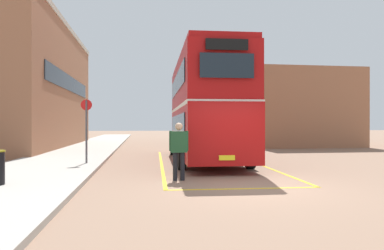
% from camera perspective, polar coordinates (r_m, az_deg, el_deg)
% --- Properties ---
extents(ground_plane, '(135.60, 135.60, 0.00)m').
position_cam_1_polar(ground_plane, '(23.86, -1.12, -3.97)').
color(ground_plane, '#846651').
extents(sidewalk_left, '(4.00, 57.60, 0.14)m').
position_cam_1_polar(sidewalk_left, '(26.32, -15.99, -3.44)').
color(sidewalk_left, '#A39E93').
rests_on(sidewalk_left, ground).
extents(brick_building_left, '(6.26, 18.35, 8.85)m').
position_cam_1_polar(brick_building_left, '(28.27, -25.21, 5.65)').
color(brick_building_left, '#9E6647').
rests_on(brick_building_left, ground).
extents(depot_building_right, '(7.96, 17.91, 5.86)m').
position_cam_1_polar(depot_building_right, '(34.69, 12.74, 2.15)').
color(depot_building_right, '#9E6647').
rests_on(depot_building_right, ground).
extents(double_decker_bus, '(3.18, 10.62, 4.75)m').
position_cam_1_polar(double_decker_bus, '(16.63, 2.00, 2.91)').
color(double_decker_bus, black).
rests_on(double_decker_bus, ground).
extents(single_deck_bus, '(3.06, 8.51, 3.02)m').
position_cam_1_polar(single_deck_bus, '(31.47, 1.87, 0.01)').
color(single_deck_bus, black).
rests_on(single_deck_bus, ground).
extents(pedestrian_boarding, '(0.59, 0.25, 1.76)m').
position_cam_1_polar(pedestrian_boarding, '(10.77, -2.14, -3.53)').
color(pedestrian_boarding, black).
rests_on(pedestrian_boarding, ground).
extents(bus_stop_sign, '(0.44, 0.10, 2.57)m').
position_cam_1_polar(bus_stop_sign, '(14.91, -16.63, 0.06)').
color(bus_stop_sign, '#4C4C51').
rests_on(bus_stop_sign, sidewalk_left).
extents(bay_marking_yellow, '(4.73, 12.69, 0.01)m').
position_cam_1_polar(bay_marking_yellow, '(14.78, 3.21, -6.49)').
color(bay_marking_yellow, gold).
rests_on(bay_marking_yellow, ground).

